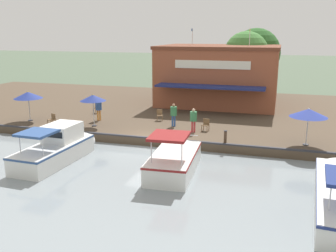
{
  "coord_description": "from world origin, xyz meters",
  "views": [
    {
      "loc": [
        22.12,
        8.05,
        7.37
      ],
      "look_at": [
        -1.0,
        1.09,
        1.3
      ],
      "focal_mm": 40.0,
      "sensor_mm": 36.0,
      "label": 1
    }
  ],
  "objects_px": {
    "cafe_chair_back_row_seat": "(97,108)",
    "person_at_quay_edge": "(99,107)",
    "mooring_post": "(225,137)",
    "cafe_chair_under_first_umbrella": "(52,119)",
    "motorboat_fourth_along": "(60,147)",
    "tree_downstream_bank": "(253,54)",
    "cafe_chair_mid_patio": "(160,114)",
    "cafe_chair_beside_entrance": "(206,124)",
    "person_mid_patio": "(193,117)",
    "patio_umbrella_back_row": "(309,113)",
    "patio_umbrella_mid_patio_left": "(93,98)",
    "person_near_entrance": "(174,112)",
    "patio_umbrella_near_quay_edge": "(28,95)",
    "tree_behind_restaurant": "(244,55)",
    "motorboat_far_downstream": "(176,158)",
    "waterfront_restaurant": "(219,75)"
  },
  "relations": [
    {
      "from": "motorboat_fourth_along",
      "to": "tree_downstream_bank",
      "type": "distance_m",
      "value": 25.27
    },
    {
      "from": "person_at_quay_edge",
      "to": "tree_behind_restaurant",
      "type": "xyz_separation_m",
      "value": [
        -12.74,
        9.84,
        3.44
      ]
    },
    {
      "from": "patio_umbrella_mid_patio_left",
      "to": "person_at_quay_edge",
      "type": "bearing_deg",
      "value": -164.17
    },
    {
      "from": "patio_umbrella_mid_patio_left",
      "to": "motorboat_fourth_along",
      "type": "relative_size",
      "value": 0.36
    },
    {
      "from": "person_mid_patio",
      "to": "tree_downstream_bank",
      "type": "xyz_separation_m",
      "value": [
        -16.86,
        2.61,
        3.42
      ]
    },
    {
      "from": "patio_umbrella_mid_patio_left",
      "to": "cafe_chair_back_row_seat",
      "type": "bearing_deg",
      "value": -155.26
    },
    {
      "from": "mooring_post",
      "to": "tree_downstream_bank",
      "type": "distance_m",
      "value": 19.38
    },
    {
      "from": "cafe_chair_mid_patio",
      "to": "person_mid_patio",
      "type": "xyz_separation_m",
      "value": [
        2.78,
        3.36,
        0.58
      ]
    },
    {
      "from": "cafe_chair_beside_entrance",
      "to": "person_near_entrance",
      "type": "distance_m",
      "value": 2.66
    },
    {
      "from": "cafe_chair_beside_entrance",
      "to": "mooring_post",
      "type": "bearing_deg",
      "value": 32.72
    },
    {
      "from": "patio_umbrella_back_row",
      "to": "tree_behind_restaurant",
      "type": "bearing_deg",
      "value": -160.16
    },
    {
      "from": "waterfront_restaurant",
      "to": "cafe_chair_back_row_seat",
      "type": "height_order",
      "value": "waterfront_restaurant"
    },
    {
      "from": "cafe_chair_beside_entrance",
      "to": "person_mid_patio",
      "type": "xyz_separation_m",
      "value": [
        0.69,
        -0.74,
        0.58
      ]
    },
    {
      "from": "patio_umbrella_back_row",
      "to": "cafe_chair_under_first_umbrella",
      "type": "bearing_deg",
      "value": -89.85
    },
    {
      "from": "cafe_chair_under_first_umbrella",
      "to": "mooring_post",
      "type": "xyz_separation_m",
      "value": [
        1.11,
        13.11,
        -0.04
      ]
    },
    {
      "from": "patio_umbrella_mid_patio_left",
      "to": "cafe_chair_mid_patio",
      "type": "relative_size",
      "value": 2.8
    },
    {
      "from": "patio_umbrella_mid_patio_left",
      "to": "cafe_chair_mid_patio",
      "type": "distance_m",
      "value": 5.4
    },
    {
      "from": "person_near_entrance",
      "to": "tree_behind_restaurant",
      "type": "height_order",
      "value": "tree_behind_restaurant"
    },
    {
      "from": "patio_umbrella_near_quay_edge",
      "to": "mooring_post",
      "type": "distance_m",
      "value": 15.8
    },
    {
      "from": "person_near_entrance",
      "to": "cafe_chair_mid_patio",
      "type": "bearing_deg",
      "value": -133.83
    },
    {
      "from": "cafe_chair_beside_entrance",
      "to": "waterfront_restaurant",
      "type": "bearing_deg",
      "value": -175.37
    },
    {
      "from": "person_at_quay_edge",
      "to": "motorboat_fourth_along",
      "type": "relative_size",
      "value": 0.26
    },
    {
      "from": "person_at_quay_edge",
      "to": "motorboat_far_downstream",
      "type": "relative_size",
      "value": 0.29
    },
    {
      "from": "mooring_post",
      "to": "cafe_chair_under_first_umbrella",
      "type": "bearing_deg",
      "value": -94.83
    },
    {
      "from": "cafe_chair_mid_patio",
      "to": "motorboat_far_downstream",
      "type": "relative_size",
      "value": 0.14
    },
    {
      "from": "person_at_quay_edge",
      "to": "tree_behind_restaurant",
      "type": "height_order",
      "value": "tree_behind_restaurant"
    },
    {
      "from": "patio_umbrella_back_row",
      "to": "patio_umbrella_near_quay_edge",
      "type": "height_order",
      "value": "patio_umbrella_near_quay_edge"
    },
    {
      "from": "motorboat_fourth_along",
      "to": "person_at_quay_edge",
      "type": "bearing_deg",
      "value": -169.65
    },
    {
      "from": "patio_umbrella_back_row",
      "to": "patio_umbrella_near_quay_edge",
      "type": "xyz_separation_m",
      "value": [
        -0.68,
        -20.42,
        0.01
      ]
    },
    {
      "from": "mooring_post",
      "to": "tree_behind_restaurant",
      "type": "height_order",
      "value": "tree_behind_restaurant"
    },
    {
      "from": "patio_umbrella_mid_patio_left",
      "to": "motorboat_fourth_along",
      "type": "xyz_separation_m",
      "value": [
        5.96,
        0.91,
        -1.87
      ]
    },
    {
      "from": "waterfront_restaurant",
      "to": "motorboat_far_downstream",
      "type": "distance_m",
      "value": 17.55
    },
    {
      "from": "cafe_chair_beside_entrance",
      "to": "tree_downstream_bank",
      "type": "relative_size",
      "value": 0.12
    },
    {
      "from": "motorboat_far_downstream",
      "to": "tree_downstream_bank",
      "type": "distance_m",
      "value": 23.31
    },
    {
      "from": "cafe_chair_back_row_seat",
      "to": "cafe_chair_beside_entrance",
      "type": "height_order",
      "value": "same"
    },
    {
      "from": "person_mid_patio",
      "to": "waterfront_restaurant",
      "type": "bearing_deg",
      "value": -179.35
    },
    {
      "from": "tree_downstream_bank",
      "to": "cafe_chair_mid_patio",
      "type": "bearing_deg",
      "value": -23.01
    },
    {
      "from": "patio_umbrella_mid_patio_left",
      "to": "mooring_post",
      "type": "xyz_separation_m",
      "value": [
        1.75,
        9.98,
        -1.67
      ]
    },
    {
      "from": "cafe_chair_beside_entrance",
      "to": "person_at_quay_edge",
      "type": "bearing_deg",
      "value": -94.86
    },
    {
      "from": "cafe_chair_mid_patio",
      "to": "person_at_quay_edge",
      "type": "xyz_separation_m",
      "value": [
        1.36,
        -4.59,
        0.61
      ]
    },
    {
      "from": "cafe_chair_mid_patio",
      "to": "person_mid_patio",
      "type": "bearing_deg",
      "value": 50.37
    },
    {
      "from": "motorboat_far_downstream",
      "to": "cafe_chair_under_first_umbrella",
      "type": "bearing_deg",
      "value": -114.22
    },
    {
      "from": "patio_umbrella_mid_patio_left",
      "to": "tree_downstream_bank",
      "type": "distance_m",
      "value": 20.07
    },
    {
      "from": "mooring_post",
      "to": "patio_umbrella_back_row",
      "type": "bearing_deg",
      "value": 103.49
    },
    {
      "from": "cafe_chair_back_row_seat",
      "to": "person_at_quay_edge",
      "type": "xyz_separation_m",
      "value": [
        2.46,
        1.45,
        0.61
      ]
    },
    {
      "from": "waterfront_restaurant",
      "to": "cafe_chair_back_row_seat",
      "type": "relative_size",
      "value": 12.99
    },
    {
      "from": "patio_umbrella_back_row",
      "to": "tree_downstream_bank",
      "type": "bearing_deg",
      "value": -165.15
    },
    {
      "from": "person_near_entrance",
      "to": "tree_downstream_bank",
      "type": "relative_size",
      "value": 0.24
    },
    {
      "from": "tree_downstream_bank",
      "to": "motorboat_fourth_along",
      "type": "bearing_deg",
      "value": -21.58
    },
    {
      "from": "person_mid_patio",
      "to": "motorboat_far_downstream",
      "type": "height_order",
      "value": "motorboat_far_downstream"
    }
  ]
}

